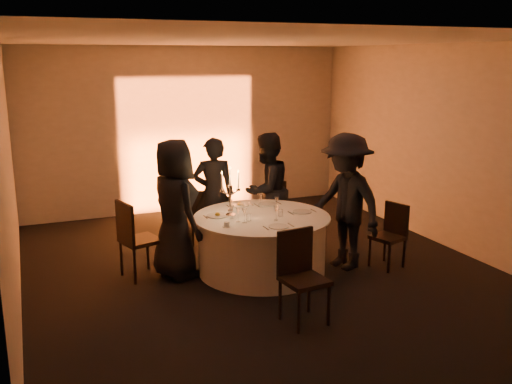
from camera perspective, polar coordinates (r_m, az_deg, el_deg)
name	(u,v)px	position (r m, az deg, el deg)	size (l,w,h in m)	color
floor	(262,271)	(7.73, 0.57, -7.92)	(7.00, 7.00, 0.00)	black
ceiling	(262,40)	(7.20, 0.63, 14.92)	(7.00, 7.00, 0.00)	white
wall_back	(187,130)	(10.59, -6.89, 6.20)	(7.00, 7.00, 0.00)	#AEAAA2
wall_front	(450,240)	(4.41, 18.79, -4.61)	(7.00, 7.00, 0.00)	#AEAAA2
wall_left	(8,180)	(6.75, -23.53, 1.10)	(7.00, 7.00, 0.00)	#AEAAA2
wall_right	(448,147)	(8.92, 18.68, 4.25)	(7.00, 7.00, 0.00)	#AEAAA2
uplighter_fixture	(194,210)	(10.59, -6.23, -1.79)	(0.25, 0.12, 0.10)	black
banquet_table	(262,244)	(7.60, 0.58, -5.21)	(1.80, 1.80, 0.77)	black
chair_left	(134,235)	(7.48, -12.09, -4.24)	(0.56, 0.56, 1.03)	black
chair_back_left	(203,214)	(8.70, -5.33, -2.18)	(0.46, 0.46, 0.86)	black
chair_back_right	(272,207)	(8.98, 1.63, -1.47)	(0.53, 0.53, 0.90)	black
chair_right	(391,232)	(7.98, 13.36, -3.88)	(0.48, 0.48, 0.87)	black
chair_front	(300,271)	(6.20, 4.46, -7.83)	(0.48, 0.48, 1.00)	black
guest_left	(175,209)	(7.37, -8.13, -1.71)	(0.88, 0.58, 1.81)	black
guest_back_left	(214,194)	(8.43, -4.25, -0.16)	(0.61, 0.40, 1.68)	black
guest_back_right	(267,190)	(8.54, 1.06, 0.20)	(0.84, 0.65, 1.72)	black
guest_right	(346,202)	(7.70, 8.97, -0.96)	(1.19, 0.68, 1.84)	black
plate_left	(218,215)	(7.49, -3.86, -2.30)	(0.36, 0.29, 0.08)	silver
plate_back_left	(240,204)	(8.00, -1.63, -1.24)	(0.36, 0.25, 0.08)	silver
plate_back_right	(268,204)	(8.06, 1.18, -1.21)	(0.35, 0.27, 0.01)	silver
plate_right	(302,212)	(7.68, 4.63, -1.98)	(0.36, 0.25, 0.01)	silver
plate_front	(278,227)	(7.01, 2.26, -3.47)	(0.36, 0.25, 0.01)	silver
coffee_cup	(227,224)	(7.01, -2.94, -3.26)	(0.11, 0.11, 0.07)	silver
candelabra	(230,199)	(7.44, -2.58, -0.67)	(0.28, 0.13, 0.66)	silver
wine_glass_a	(276,210)	(7.26, 2.03, -1.79)	(0.07, 0.07, 0.19)	white
wine_glass_b	(238,211)	(7.19, -1.80, -1.95)	(0.07, 0.07, 0.19)	white
wine_glass_c	(231,204)	(7.56, -2.56, -1.18)	(0.07, 0.07, 0.19)	white
wine_glass_d	(261,197)	(7.89, 0.46, -0.55)	(0.07, 0.07, 0.19)	white
wine_glass_e	(232,208)	(7.33, -2.42, -1.64)	(0.07, 0.07, 0.19)	white
wine_glass_f	(277,201)	(7.69, 2.07, -0.92)	(0.07, 0.07, 0.19)	white
wine_glass_g	(244,212)	(7.14, -1.16, -2.05)	(0.07, 0.07, 0.19)	white
tumbler_a	(242,206)	(7.78, -1.42, -1.45)	(0.07, 0.07, 0.09)	white
tumbler_b	(249,218)	(7.25, -0.73, -2.57)	(0.07, 0.07, 0.09)	white
tumbler_c	(280,213)	(7.47, 2.46, -2.10)	(0.07, 0.07, 0.09)	white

